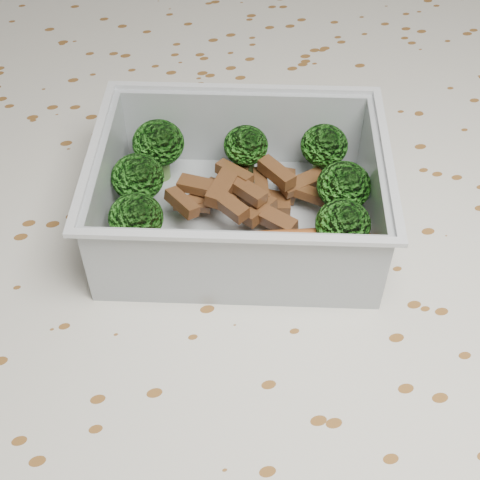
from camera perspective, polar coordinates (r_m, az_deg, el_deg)
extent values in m
cube|color=brown|center=(0.48, 0.03, -4.31)|extent=(1.40, 0.90, 0.04)
cube|color=silver|center=(0.46, 0.03, -2.53)|extent=(1.46, 0.96, 0.01)
cube|color=silver|center=(0.89, -8.44, 16.76)|extent=(1.46, 0.01, 0.18)
cube|color=silver|center=(0.48, -0.04, 1.38)|extent=(0.22, 0.19, 0.00)
cube|color=silver|center=(0.51, 0.26, 9.54)|extent=(0.18, 0.06, 0.06)
cube|color=silver|center=(0.41, -0.42, -2.36)|extent=(0.18, 0.06, 0.06)
cube|color=silver|center=(0.46, 11.28, 3.86)|extent=(0.04, 0.13, 0.06)
cube|color=silver|center=(0.47, -11.25, 4.45)|extent=(0.04, 0.13, 0.06)
cube|color=silver|center=(0.50, 0.30, 12.85)|extent=(0.19, 0.06, 0.00)
cube|color=silver|center=(0.38, -0.48, 0.20)|extent=(0.19, 0.06, 0.00)
cube|color=silver|center=(0.44, 12.52, 6.86)|extent=(0.05, 0.14, 0.00)
cube|color=silver|center=(0.45, -12.46, 7.47)|extent=(0.05, 0.14, 0.00)
cylinder|color=#608C3F|center=(0.51, -6.75, 6.22)|extent=(0.02, 0.02, 0.02)
ellipsoid|color=#328522|center=(0.50, -6.99, 8.22)|extent=(0.04, 0.04, 0.03)
cylinder|color=#608C3F|center=(0.50, 0.49, 6.05)|extent=(0.02, 0.02, 0.02)
ellipsoid|color=#328522|center=(0.49, 0.50, 8.07)|extent=(0.03, 0.03, 0.03)
cylinder|color=#608C3F|center=(0.51, 6.96, 6.01)|extent=(0.02, 0.02, 0.02)
ellipsoid|color=#328522|center=(0.49, 7.20, 8.01)|extent=(0.03, 0.03, 0.03)
cylinder|color=#608C3F|center=(0.49, -8.42, 3.30)|extent=(0.02, 0.02, 0.02)
ellipsoid|color=#328522|center=(0.47, -8.72, 5.31)|extent=(0.04, 0.04, 0.03)
cylinder|color=#608C3F|center=(0.48, 8.54, 2.57)|extent=(0.02, 0.02, 0.02)
ellipsoid|color=#328522|center=(0.46, 8.85, 4.59)|extent=(0.04, 0.04, 0.03)
cylinder|color=#608C3F|center=(0.46, -8.54, -0.12)|extent=(0.02, 0.02, 0.02)
ellipsoid|color=#328522|center=(0.44, -8.87, 1.90)|extent=(0.04, 0.04, 0.03)
cylinder|color=#608C3F|center=(0.45, 8.45, -0.67)|extent=(0.02, 0.02, 0.02)
ellipsoid|color=#328522|center=(0.44, 8.78, 1.35)|extent=(0.04, 0.04, 0.03)
cube|color=brown|center=(0.48, 3.13, 5.75)|extent=(0.02, 0.03, 0.01)
cube|color=brown|center=(0.47, 0.46, 3.60)|extent=(0.04, 0.03, 0.01)
cube|color=brown|center=(0.48, -0.52, 4.87)|extent=(0.03, 0.04, 0.01)
cube|color=brown|center=(0.48, -0.50, 5.71)|extent=(0.02, 0.03, 0.01)
cube|color=brown|center=(0.48, 2.93, 2.83)|extent=(0.03, 0.02, 0.01)
cube|color=brown|center=(0.49, -1.24, 3.89)|extent=(0.03, 0.03, 0.01)
cube|color=brown|center=(0.47, -4.09, 3.11)|extent=(0.03, 0.02, 0.01)
cube|color=brown|center=(0.47, -3.46, 4.62)|extent=(0.03, 0.03, 0.01)
cube|color=brown|center=(0.49, 5.38, 4.90)|extent=(0.04, 0.02, 0.01)
cube|color=brown|center=(0.45, -1.05, 3.07)|extent=(0.03, 0.03, 0.01)
cube|color=brown|center=(0.46, -1.55, 4.38)|extent=(0.03, 0.03, 0.01)
cube|color=brown|center=(0.46, 0.65, 4.23)|extent=(0.02, 0.03, 0.01)
cube|color=brown|center=(0.49, -3.28, 3.94)|extent=(0.03, 0.03, 0.01)
cube|color=brown|center=(0.49, 2.45, 3.58)|extent=(0.03, 0.03, 0.01)
cube|color=brown|center=(0.48, 1.86, 4.64)|extent=(0.02, 0.03, 0.01)
cube|color=brown|center=(0.47, -3.66, 3.33)|extent=(0.03, 0.01, 0.01)
cube|color=brown|center=(0.48, 5.93, 3.94)|extent=(0.03, 0.03, 0.01)
cube|color=brown|center=(0.46, 3.03, 1.69)|extent=(0.03, 0.03, 0.01)
cube|color=brown|center=(0.50, 3.99, 4.66)|extent=(0.02, 0.03, 0.01)
cube|color=brown|center=(0.46, -4.98, 3.19)|extent=(0.02, 0.03, 0.01)
cube|color=brown|center=(0.47, 1.71, 2.50)|extent=(0.03, 0.02, 0.01)
cylinder|color=#C1602A|center=(0.44, 0.31, -0.94)|extent=(0.15, 0.05, 0.03)
sphere|color=#C1602A|center=(0.45, 9.79, -0.44)|extent=(0.03, 0.03, 0.03)
sphere|color=#C1602A|center=(0.44, -9.33, -1.41)|extent=(0.03, 0.03, 0.03)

